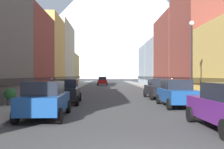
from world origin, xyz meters
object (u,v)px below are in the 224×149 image
pedestrian_0 (172,86)px  car_right_1 (177,93)px  car_left_0 (45,99)px  pedestrian_1 (52,87)px  car_left_1 (66,91)px  car_right_2 (158,88)px  car_driving_0 (102,81)px  potted_plant_0 (10,95)px  streetlamp_right (192,49)px

pedestrian_0 → car_right_1: bearing=-102.4°
car_left_0 → pedestrian_1: 13.76m
car_left_1 → pedestrian_0: 13.45m
car_right_2 → car_driving_0: same height
car_left_0 → potted_plant_0: size_ratio=4.04×
car_left_1 → pedestrian_1: pedestrian_1 is taller
car_left_0 → streetlamp_right: bearing=34.2°
car_right_2 → pedestrian_0: size_ratio=2.75×
car_right_1 → car_right_2: (0.00, 6.12, 0.00)m
car_right_1 → streetlamp_right: streetlamp_right is taller
car_left_1 → car_driving_0: same height
car_left_0 → car_left_1: size_ratio=0.99×
car_right_2 → pedestrian_1: 10.46m
car_right_1 → pedestrian_0: (2.45, 11.16, -0.01)m
car_left_1 → pedestrian_1: 7.24m
car_left_0 → potted_plant_0: 5.35m
car_right_2 → pedestrian_1: pedestrian_1 is taller
car_right_1 → car_right_2: same height
car_right_1 → car_driving_0: same height
pedestrian_0 → car_left_0: bearing=-122.7°
car_right_2 → potted_plant_0: 12.53m
car_left_0 → potted_plant_0: car_left_0 is taller
streetlamp_right → car_left_1: bearing=176.9°
car_left_1 → pedestrian_1: (-2.45, 6.81, 0.03)m
streetlamp_right → pedestrian_1: bearing=147.8°
car_right_2 → car_right_1: bearing=-90.0°
car_left_1 → potted_plant_0: 4.02m
car_left_0 → car_right_1: bearing=30.7°
car_driving_0 → pedestrian_1: 28.94m
car_left_0 → streetlamp_right: 11.49m
car_left_1 → car_driving_0: bearing=86.4°
car_left_1 → car_right_2: size_ratio=1.01×
car_left_1 → car_driving_0: (2.20, 35.38, 0.00)m
car_left_1 → potted_plant_0: size_ratio=4.07×
car_driving_0 → car_left_1: bearing=-93.6°
car_right_1 → car_right_2: size_ratio=0.99×
car_left_1 → car_right_1: size_ratio=1.02×
car_left_0 → pedestrian_0: 18.61m
pedestrian_1 → streetlamp_right: bearing=-32.2°
car_left_0 → car_right_1: (7.60, 4.51, 0.00)m
car_left_0 → pedestrian_1: pedestrian_1 is taller
potted_plant_0 → pedestrian_1: pedestrian_1 is taller
potted_plant_0 → pedestrian_1: 9.28m
car_driving_0 → pedestrian_1: (-4.65, -28.57, 0.03)m
streetlamp_right → pedestrian_0: bearing=84.6°
pedestrian_0 → potted_plant_0: bearing=-139.3°
pedestrian_1 → car_right_2: bearing=-16.1°
car_left_1 → pedestrian_1: size_ratio=2.66×
car_left_0 → car_left_1: same height
car_right_1 → car_driving_0: size_ratio=1.00×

